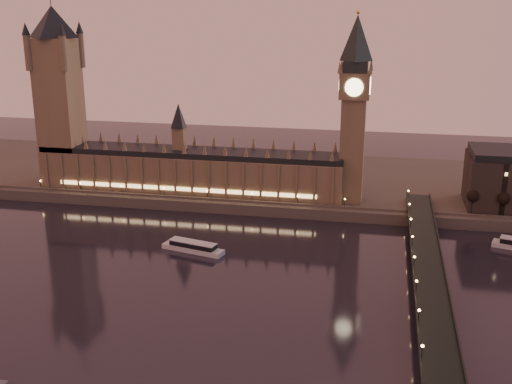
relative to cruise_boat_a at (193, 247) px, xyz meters
The scene contains 9 objects.
ground 46.91m from the cruise_boat_a, 70.49° to the right, with size 700.00×700.00×0.00m, color black.
far_embankment 129.17m from the cruise_boat_a, 69.30° to the left, with size 560.00×130.00×6.00m, color #423D35.
palace_of_westminster 82.95m from the cruise_boat_a, 107.67° to the left, with size 180.00×26.62×52.00m.
victoria_tower 144.34m from the cruise_boat_a, 143.64° to the left, with size 31.68×31.68×118.00m.
big_ben 120.68m from the cruise_boat_a, 47.81° to the left, with size 17.68×17.68×104.00m.
westminster_bridge 116.05m from the cruise_boat_a, 22.38° to the right, with size 13.20×260.00×15.30m.
bare_tree_0 148.82m from the cruise_boat_a, 25.92° to the left, with size 5.67×5.67×11.52m.
bare_tree_1 162.52m from the cruise_boat_a, 23.58° to the left, with size 5.67×5.67×11.52m.
cruise_boat_a is the anchor object (origin of this frame).
Camera 1 is at (70.29, -229.38, 116.71)m, focal length 45.00 mm.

